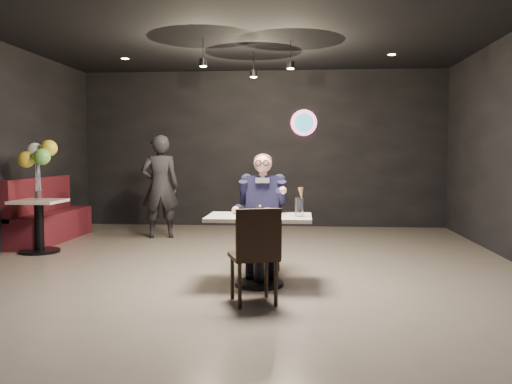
# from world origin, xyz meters

# --- Properties ---
(floor) EXTENTS (9.00, 9.00, 0.00)m
(floor) POSITION_xyz_m (0.00, 0.00, 0.00)
(floor) COLOR #6B6459
(floor) RESTS_ON ground
(wall_sign) EXTENTS (0.50, 0.06, 0.50)m
(wall_sign) POSITION_xyz_m (0.80, 4.47, 2.00)
(wall_sign) COLOR pink
(wall_sign) RESTS_ON floor
(pendant_lights) EXTENTS (1.40, 1.20, 0.36)m
(pendant_lights) POSITION_xyz_m (0.00, 2.00, 2.88)
(pendant_lights) COLOR black
(pendant_lights) RESTS_ON floor
(main_table) EXTENTS (1.10, 0.70, 0.75)m
(main_table) POSITION_xyz_m (0.32, -0.31, 0.38)
(main_table) COLOR white
(main_table) RESTS_ON floor
(chair_far) EXTENTS (0.42, 0.46, 0.92)m
(chair_far) POSITION_xyz_m (0.32, 0.24, 0.46)
(chair_far) COLOR black
(chair_far) RESTS_ON floor
(chair_near) EXTENTS (0.55, 0.57, 0.92)m
(chair_near) POSITION_xyz_m (0.32, -0.99, 0.46)
(chair_near) COLOR black
(chair_near) RESTS_ON floor
(seated_man) EXTENTS (0.60, 0.80, 1.44)m
(seated_man) POSITION_xyz_m (0.32, 0.24, 0.72)
(seated_man) COLOR black
(seated_man) RESTS_ON floor
(dessert_plate) EXTENTS (0.20, 0.20, 0.01)m
(dessert_plate) POSITION_xyz_m (0.38, -0.41, 0.76)
(dessert_plate) COLOR white
(dessert_plate) RESTS_ON main_table
(cake_slice) EXTENTS (0.14, 0.12, 0.08)m
(cake_slice) POSITION_xyz_m (0.35, -0.39, 0.80)
(cake_slice) COLOR black
(cake_slice) RESTS_ON dessert_plate
(mint_leaf) EXTENTS (0.06, 0.04, 0.01)m
(mint_leaf) POSITION_xyz_m (0.41, -0.44, 0.84)
(mint_leaf) COLOR #33892C
(mint_leaf) RESTS_ON cake_slice
(sundae_glass) EXTENTS (0.09, 0.09, 0.20)m
(sundae_glass) POSITION_xyz_m (0.74, -0.34, 0.85)
(sundae_glass) COLOR silver
(sundae_glass) RESTS_ON main_table
(wafer_cone) EXTENTS (0.07, 0.07, 0.12)m
(wafer_cone) POSITION_xyz_m (0.76, -0.38, 0.99)
(wafer_cone) COLOR tan
(wafer_cone) RESTS_ON sundae_glass
(booth_bench) EXTENTS (0.51, 2.05, 1.02)m
(booth_bench) POSITION_xyz_m (-3.25, 2.36, 0.51)
(booth_bench) COLOR #3F0D0F
(booth_bench) RESTS_ON floor
(side_table) EXTENTS (0.64, 0.64, 0.80)m
(side_table) POSITION_xyz_m (-2.95, 1.36, 0.40)
(side_table) COLOR white
(side_table) RESTS_ON floor
(balloon_vase) EXTENTS (0.10, 0.10, 0.15)m
(balloon_vase) POSITION_xyz_m (-2.95, 1.36, 0.83)
(balloon_vase) COLOR silver
(balloon_vase) RESTS_ON side_table
(balloon_bunch) EXTENTS (0.42, 0.42, 0.70)m
(balloon_bunch) POSITION_xyz_m (-2.95, 1.36, 1.25)
(balloon_bunch) COLOR yellow
(balloon_bunch) RESTS_ON balloon_vase
(passerby) EXTENTS (0.71, 0.56, 1.72)m
(passerby) POSITION_xyz_m (-1.59, 2.85, 0.86)
(passerby) COLOR black
(passerby) RESTS_ON floor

